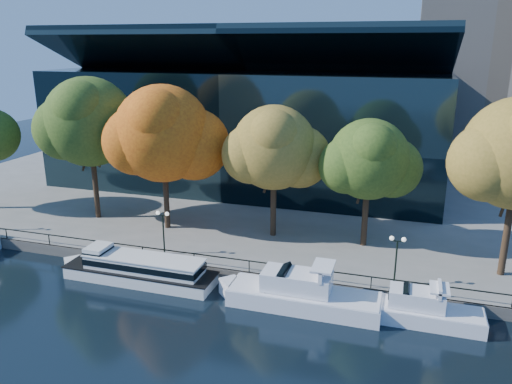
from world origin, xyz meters
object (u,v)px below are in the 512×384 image
(lamp_1, at_px, (163,223))
(lamp_2, at_px, (397,249))
(tour_boat, at_px, (136,268))
(tree_2, at_px, (164,136))
(cruiser_near, at_px, (297,293))
(cruiser_far, at_px, (416,309))
(tree_1, at_px, (91,124))
(tree_4, at_px, (370,161))
(tree_3, at_px, (275,150))

(lamp_1, relative_size, lamp_2, 1.00)
(tour_boat, distance_m, tree_2, 13.80)
(cruiser_near, bearing_deg, cruiser_far, 3.30)
(tour_boat, xyz_separation_m, tree_1, (-10.65, 10.50, 10.13))
(lamp_2, bearing_deg, tree_1, 167.98)
(tree_4, bearing_deg, tree_2, -176.30)
(cruiser_far, bearing_deg, tree_3, 141.40)
(cruiser_far, bearing_deg, tree_4, 113.25)
(cruiser_near, bearing_deg, lamp_1, 163.18)
(lamp_1, height_order, lamp_2, same)
(tree_1, bearing_deg, tour_boat, -44.59)
(cruiser_far, xyz_separation_m, tree_3, (-13.51, 10.79, 8.69))
(tour_boat, height_order, cruiser_near, cruiser_near)
(cruiser_far, distance_m, tree_2, 28.01)
(lamp_2, bearing_deg, tour_boat, -169.77)
(tree_2, relative_size, lamp_2, 3.63)
(tree_3, relative_size, tree_4, 1.08)
(lamp_1, bearing_deg, tree_1, 149.42)
(cruiser_far, height_order, tree_3, tree_3)
(tree_3, bearing_deg, tour_boat, -129.47)
(tour_boat, bearing_deg, tree_4, 31.88)
(cruiser_far, distance_m, tree_3, 19.35)
(tree_1, bearing_deg, lamp_2, -12.02)
(tree_1, distance_m, lamp_2, 33.10)
(cruiser_near, distance_m, cruiser_far, 8.66)
(tree_1, relative_size, tree_2, 1.04)
(cruiser_near, relative_size, lamp_1, 3.17)
(cruiser_far, distance_m, tree_4, 14.38)
(tour_boat, distance_m, lamp_1, 4.77)
(tree_3, xyz_separation_m, lamp_1, (-8.38, -7.28, -5.70))
(tour_boat, xyz_separation_m, lamp_2, (20.92, 3.78, 2.82))
(lamp_1, bearing_deg, tree_3, 40.99)
(cruiser_far, distance_m, lamp_1, 22.36)
(tour_boat, height_order, tree_4, tree_4)
(cruiser_far, bearing_deg, cruiser_near, -176.70)
(lamp_1, bearing_deg, tree_4, 23.21)
(cruiser_far, height_order, tree_2, tree_2)
(cruiser_near, relative_size, cruiser_far, 1.33)
(cruiser_near, bearing_deg, tree_2, 147.49)
(tree_3, xyz_separation_m, lamp_2, (11.82, -7.28, -5.70))
(tour_boat, height_order, tree_3, tree_3)
(tree_1, distance_m, tree_3, 19.83)
(tour_boat, xyz_separation_m, lamp_1, (0.73, 3.78, 2.82))
(tree_1, xyz_separation_m, lamp_2, (31.57, -6.73, -7.31))
(lamp_2, bearing_deg, tree_3, 148.37)
(tree_1, relative_size, tree_3, 1.18)
(cruiser_far, relative_size, tree_1, 0.63)
(cruiser_near, height_order, tree_4, tree_4)
(tree_4, height_order, lamp_2, tree_4)
(tour_boat, bearing_deg, cruiser_near, -0.94)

